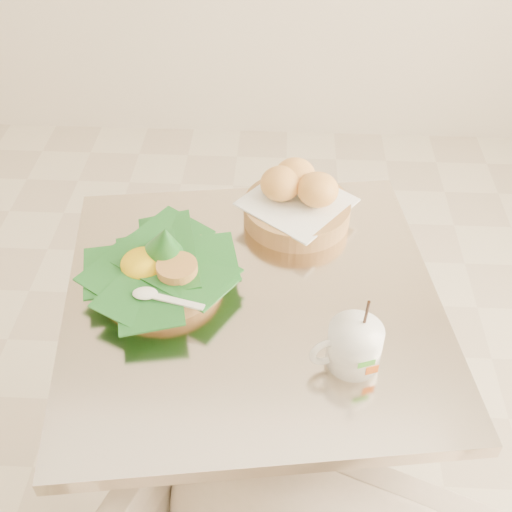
{
  "coord_description": "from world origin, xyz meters",
  "views": [
    {
      "loc": [
        0.21,
        -0.89,
        1.61
      ],
      "look_at": [
        0.17,
        -0.01,
        0.82
      ],
      "focal_mm": 45.0,
      "sensor_mm": 36.0,
      "label": 1
    }
  ],
  "objects_px": {
    "rice_basket": "(161,266)",
    "coffee_mug": "(353,345)",
    "cafe_table": "(253,371)",
    "bread_basket": "(297,200)"
  },
  "relations": [
    {
      "from": "rice_basket",
      "to": "coffee_mug",
      "type": "relative_size",
      "value": 1.82
    },
    {
      "from": "cafe_table",
      "to": "coffee_mug",
      "type": "bearing_deg",
      "value": -39.31
    },
    {
      "from": "cafe_table",
      "to": "rice_basket",
      "type": "distance_m",
      "value": 0.32
    },
    {
      "from": "coffee_mug",
      "to": "bread_basket",
      "type": "bearing_deg",
      "value": 103.64
    },
    {
      "from": "bread_basket",
      "to": "coffee_mug",
      "type": "height_order",
      "value": "coffee_mug"
    },
    {
      "from": "rice_basket",
      "to": "coffee_mug",
      "type": "bearing_deg",
      "value": -27.24
    },
    {
      "from": "cafe_table",
      "to": "coffee_mug",
      "type": "distance_m",
      "value": 0.35
    },
    {
      "from": "rice_basket",
      "to": "bread_basket",
      "type": "xyz_separation_m",
      "value": [
        0.26,
        0.21,
        0.01
      ]
    },
    {
      "from": "cafe_table",
      "to": "bread_basket",
      "type": "xyz_separation_m",
      "value": [
        0.08,
        0.25,
        0.27
      ]
    },
    {
      "from": "cafe_table",
      "to": "bread_basket",
      "type": "distance_m",
      "value": 0.37
    }
  ]
}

